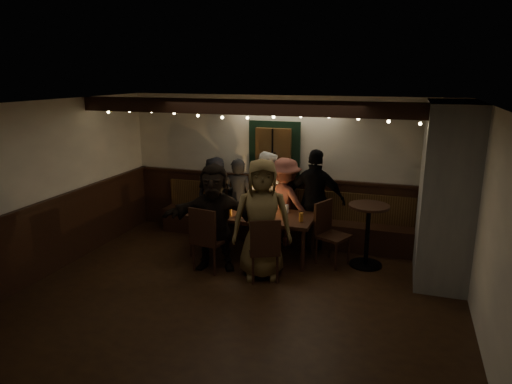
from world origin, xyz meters
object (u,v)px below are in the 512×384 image
(high_top, at_px, (368,228))
(person_c, at_px, (266,197))
(person_a, at_px, (216,197))
(person_e, at_px, (315,200))
(dining_table, at_px, (252,217))
(person_g, at_px, (262,219))
(person_f, at_px, (215,217))
(person_b, at_px, (238,199))
(chair_near_right, at_px, (264,246))
(person_d, at_px, (285,202))
(chair_end, at_px, (328,229))
(chair_near_left, at_px, (207,236))

(high_top, bearing_deg, person_c, 162.51)
(person_a, height_order, person_e, person_e)
(dining_table, xyz_separation_m, person_e, (0.92, 0.66, 0.21))
(dining_table, relative_size, person_a, 1.36)
(person_g, bearing_deg, person_f, 154.86)
(person_e, bearing_deg, person_b, 3.81)
(chair_near_right, relative_size, person_b, 0.64)
(person_f, bearing_deg, person_a, 100.12)
(chair_near_right, height_order, person_b, person_b)
(person_b, bearing_deg, person_a, -14.97)
(person_b, distance_m, person_d, 0.87)
(chair_end, height_order, person_c, person_c)
(person_a, bearing_deg, chair_near_left, 101.34)
(dining_table, xyz_separation_m, person_d, (0.38, 0.66, 0.12))
(dining_table, distance_m, person_g, 0.86)
(chair_end, xyz_separation_m, person_c, (-1.24, 0.64, 0.26))
(chair_end, relative_size, high_top, 1.00)
(person_e, bearing_deg, chair_near_left, 51.30)
(dining_table, height_order, person_b, person_b)
(person_d, distance_m, person_g, 1.40)
(person_d, bearing_deg, chair_near_right, 114.07)
(high_top, height_order, person_g, person_g)
(chair_near_left, bearing_deg, person_f, 69.21)
(dining_table, xyz_separation_m, high_top, (1.85, 0.17, -0.03))
(chair_near_left, xyz_separation_m, person_f, (0.06, 0.17, 0.25))
(person_d, bearing_deg, person_e, -160.04)
(person_d, bearing_deg, dining_table, 80.30)
(dining_table, height_order, high_top, high_top)
(chair_near_right, distance_m, high_top, 1.73)
(high_top, bearing_deg, person_b, 168.02)
(chair_near_left, relative_size, chair_near_right, 1.06)
(person_a, relative_size, person_g, 0.83)
(person_a, relative_size, person_d, 0.95)
(person_b, height_order, person_d, person_d)
(dining_table, relative_size, chair_near_left, 1.98)
(chair_near_right, relative_size, person_d, 0.62)
(chair_end, bearing_deg, chair_near_left, -151.23)
(chair_near_right, distance_m, person_b, 1.85)
(person_d, height_order, person_f, person_f)
(chair_end, bearing_deg, person_a, 164.21)
(dining_table, height_order, person_e, person_e)
(chair_end, height_order, person_b, person_b)
(chair_near_right, height_order, chair_end, chair_end)
(person_d, distance_m, person_e, 0.55)
(chair_near_left, bearing_deg, high_top, 23.35)
(high_top, distance_m, person_a, 2.88)
(high_top, height_order, person_c, person_c)
(person_a, bearing_deg, chair_near_right, 124.96)
(high_top, bearing_deg, chair_end, -174.09)
(dining_table, bearing_deg, chair_end, 4.82)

